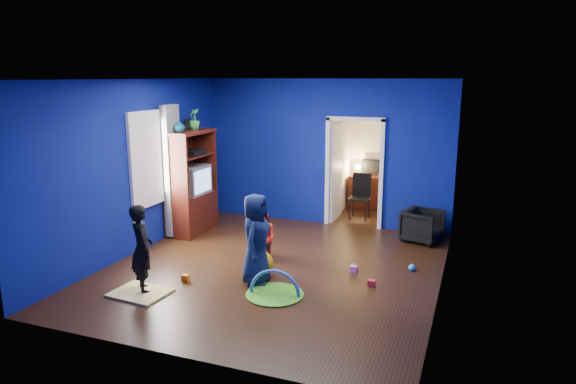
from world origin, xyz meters
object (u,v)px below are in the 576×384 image
at_px(child_navy, 256,239).
at_px(tv_armoire, 190,182).
at_px(crt_tv, 192,180).
at_px(kid_chair, 261,243).
at_px(armchair, 422,226).
at_px(hopper_ball, 260,263).
at_px(folding_chair, 360,198).
at_px(play_mat, 275,294).
at_px(study_desk, 369,192).
at_px(child_black, 142,249).
at_px(toddler_red, 264,238).
at_px(vase, 179,126).

relative_size(child_navy, tv_armoire, 0.68).
height_order(crt_tv, kid_chair, crt_tv).
height_order(armchair, hopper_ball, armchair).
relative_size(tv_armoire, folding_chair, 2.13).
bearing_deg(folding_chair, kid_chair, -108.89).
relative_size(crt_tv, hopper_ball, 1.77).
distance_m(play_mat, study_desk, 5.20).
distance_m(child_navy, crt_tv, 2.87).
xyz_separation_m(armchair, crt_tv, (-4.19, -0.93, 0.72)).
bearing_deg(child_black, toddler_red, -80.32).
relative_size(study_desk, folding_chair, 0.96).
xyz_separation_m(kid_chair, folding_chair, (0.99, 2.90, 0.21)).
relative_size(child_navy, folding_chair, 1.44).
distance_m(child_black, crt_tv, 2.85).
height_order(child_black, folding_chair, child_black).
bearing_deg(vase, tv_armoire, 90.00).
xyz_separation_m(armchair, folding_chair, (-1.41, 1.10, 0.16)).
bearing_deg(play_mat, child_navy, 142.08).
bearing_deg(tv_armoire, folding_chair, 35.77).
relative_size(crt_tv, study_desk, 0.80).
relative_size(child_black, hopper_ball, 3.16).
xyz_separation_m(armchair, study_desk, (-1.41, 2.06, 0.08)).
bearing_deg(crt_tv, child_black, -73.37).
bearing_deg(child_navy, folding_chair, -17.03).
distance_m(armchair, child_navy, 3.48).
distance_m(play_mat, folding_chair, 4.25).
bearing_deg(armchair, hopper_ball, 156.93).
height_order(tv_armoire, play_mat, tv_armoire).
relative_size(toddler_red, study_desk, 0.94).
distance_m(vase, kid_chair, 2.64).
relative_size(vase, kid_chair, 0.44).
bearing_deg(crt_tv, folding_chair, 36.16).
xyz_separation_m(toddler_red, crt_tv, (-1.94, 1.07, 0.61)).
xyz_separation_m(armchair, vase, (-4.23, -1.23, 1.77)).
distance_m(crt_tv, play_mat, 3.53).
relative_size(vase, hopper_ball, 0.55).
bearing_deg(study_desk, tv_armoire, -133.31).
distance_m(crt_tv, folding_chair, 3.49).
bearing_deg(toddler_red, hopper_ball, -50.16).
xyz_separation_m(vase, play_mat, (2.61, -1.89, -2.06)).
relative_size(armchair, folding_chair, 0.71).
bearing_deg(vase, play_mat, -35.92).
bearing_deg(play_mat, kid_chair, 120.63).
bearing_deg(vase, toddler_red, -21.23).
height_order(armchair, tv_armoire, tv_armoire).
bearing_deg(folding_chair, hopper_ball, -100.51).
bearing_deg(armchair, folding_chair, 68.40).
xyz_separation_m(child_navy, crt_tv, (-2.15, 1.87, 0.36)).
xyz_separation_m(child_navy, vase, (-2.19, 1.57, 1.40)).
height_order(child_navy, play_mat, child_navy).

